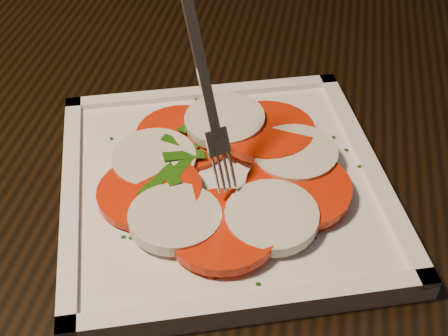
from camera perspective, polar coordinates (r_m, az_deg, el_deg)
table at (r=0.70m, az=-3.40°, el=-2.68°), size 1.29×0.95×0.75m
chair at (r=1.34m, az=-0.43°, el=14.97°), size 0.54×0.54×0.93m
plate at (r=0.55m, az=-0.00°, el=-1.74°), size 0.33×0.33×0.01m
caprese_salad at (r=0.54m, az=-0.01°, el=-0.40°), size 0.23×0.23×0.03m
fork at (r=0.49m, az=-2.15°, el=7.75°), size 0.06×0.08×0.16m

